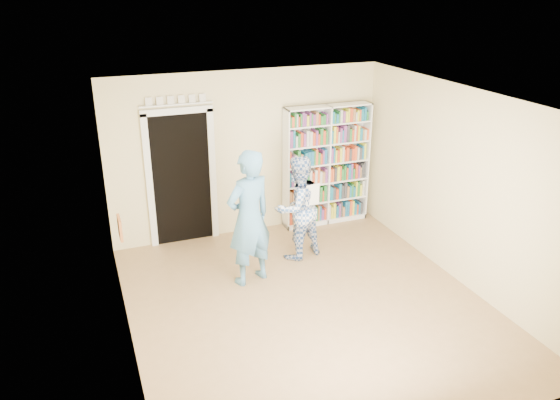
% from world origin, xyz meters
% --- Properties ---
extents(floor, '(5.00, 5.00, 0.00)m').
position_xyz_m(floor, '(0.00, 0.00, 0.00)').
color(floor, '#957148').
rests_on(floor, ground).
extents(ceiling, '(5.00, 5.00, 0.00)m').
position_xyz_m(ceiling, '(0.00, 0.00, 2.70)').
color(ceiling, white).
rests_on(ceiling, wall_back).
extents(wall_back, '(4.50, 0.00, 4.50)m').
position_xyz_m(wall_back, '(0.00, 2.50, 1.35)').
color(wall_back, beige).
rests_on(wall_back, floor).
extents(wall_left, '(0.00, 5.00, 5.00)m').
position_xyz_m(wall_left, '(-2.25, 0.00, 1.35)').
color(wall_left, beige).
rests_on(wall_left, floor).
extents(wall_right, '(0.00, 5.00, 5.00)m').
position_xyz_m(wall_right, '(2.25, 0.00, 1.35)').
color(wall_right, beige).
rests_on(wall_right, floor).
extents(bookshelf, '(1.51, 0.28, 2.07)m').
position_xyz_m(bookshelf, '(1.35, 2.34, 1.05)').
color(bookshelf, white).
rests_on(bookshelf, floor).
extents(doorway, '(1.10, 0.08, 2.43)m').
position_xyz_m(doorway, '(-1.10, 2.48, 1.18)').
color(doorway, black).
rests_on(doorway, floor).
extents(wall_art, '(0.03, 0.25, 0.25)m').
position_xyz_m(wall_art, '(-2.23, 0.20, 1.40)').
color(wall_art, brown).
rests_on(wall_art, wall_left).
extents(man_blue, '(0.82, 0.67, 1.93)m').
position_xyz_m(man_blue, '(-0.51, 0.87, 0.97)').
color(man_blue, '#4F87AF').
rests_on(man_blue, floor).
extents(man_plaid, '(0.92, 0.80, 1.61)m').
position_xyz_m(man_plaid, '(0.39, 1.32, 0.80)').
color(man_plaid, '#345A9E').
rests_on(man_plaid, floor).
extents(paper_sheet, '(0.22, 0.05, 0.32)m').
position_xyz_m(paper_sheet, '(0.54, 1.11, 1.07)').
color(paper_sheet, white).
rests_on(paper_sheet, man_plaid).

